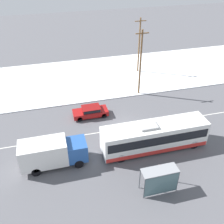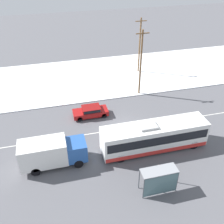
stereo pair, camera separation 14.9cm
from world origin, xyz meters
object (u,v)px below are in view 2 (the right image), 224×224
at_px(box_truck, 52,152).
at_px(bus_shelter, 160,179).
at_px(sedan_car, 91,111).
at_px(utility_pole_snowlot, 140,45).
at_px(pedestrian_at_stop, 158,170).
at_px(city_bus, 154,136).
at_px(utility_pole_roadside, 141,63).

distance_m(box_truck, bus_shelter, 10.45).
distance_m(sedan_car, utility_pole_snowlot, 15.37).
relative_size(pedestrian_at_stop, bus_shelter, 0.52).
relative_size(city_bus, sedan_car, 2.57).
bearing_deg(box_truck, city_bus, -1.12).
xyz_separation_m(box_truck, pedestrian_at_stop, (9.29, -4.23, -0.60)).
bearing_deg(sedan_car, box_truck, 55.07).
distance_m(city_bus, utility_pole_snowlot, 19.38).
bearing_deg(pedestrian_at_stop, box_truck, 155.50).
relative_size(box_truck, utility_pole_snowlot, 0.72).
height_order(sedan_car, bus_shelter, bus_shelter).
bearing_deg(city_bus, pedestrian_at_stop, -106.50).
distance_m(pedestrian_at_stop, utility_pole_snowlot, 23.62).
height_order(box_truck, sedan_car, box_truck).
bearing_deg(bus_shelter, sedan_car, 105.07).
height_order(city_bus, utility_pole_snowlot, utility_pole_snowlot).
height_order(city_bus, pedestrian_at_stop, city_bus).
xyz_separation_m(sedan_car, utility_pole_snowlot, (10.10, 10.92, 3.87)).
height_order(city_bus, bus_shelter, city_bus).
distance_m(city_bus, bus_shelter, 5.83).
relative_size(city_bus, box_truck, 1.75).
xyz_separation_m(pedestrian_at_stop, utility_pole_roadside, (3.62, 15.49, 3.80)).
bearing_deg(pedestrian_at_stop, sedan_car, 109.47).
bearing_deg(utility_pole_snowlot, box_truck, -129.81).
xyz_separation_m(utility_pole_roadside, utility_pole_snowlot, (2.37, 7.08, -0.21)).
height_order(box_truck, utility_pole_roadside, utility_pole_roadside).
distance_m(box_truck, utility_pole_snowlot, 24.05).
height_order(pedestrian_at_stop, bus_shelter, bus_shelter).
bearing_deg(bus_shelter, pedestrian_at_stop, 69.67).
height_order(sedan_car, utility_pole_snowlot, utility_pole_snowlot).
distance_m(city_bus, utility_pole_roadside, 12.15).
distance_m(box_truck, pedestrian_at_stop, 10.23).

